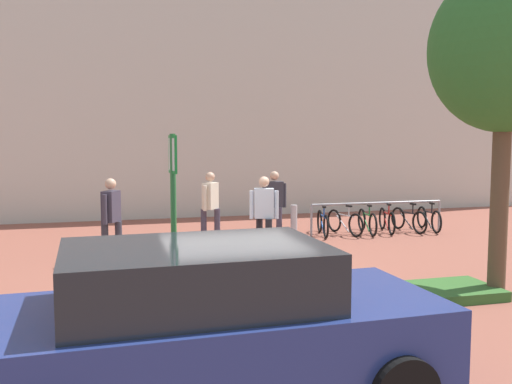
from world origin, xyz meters
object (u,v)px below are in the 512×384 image
at_px(parking_sign_post, 173,200).
at_px(bollard_steel, 294,223).
at_px(person_shirt_white, 210,203).
at_px(car_navy_sedan, 212,326).
at_px(tree_sidewalk, 506,51).
at_px(bike_at_sign, 170,291).
at_px(bike_rack_cluster, 377,220).
at_px(person_casual_tan, 264,212).
at_px(person_suited_navy, 274,202).
at_px(person_suited_dark, 111,215).

relative_size(parking_sign_post, bollard_steel, 2.87).
bearing_deg(person_shirt_white, car_navy_sedan, -100.58).
bearing_deg(tree_sidewalk, bike_at_sign, 176.31).
xyz_separation_m(bike_rack_cluster, person_shirt_white, (-4.58, -0.47, 0.64)).
distance_m(bike_at_sign, person_casual_tan, 4.18).
bearing_deg(bike_at_sign, car_navy_sedan, -88.69).
height_order(person_suited_navy, person_casual_tan, same).
distance_m(parking_sign_post, car_navy_sedan, 2.80).
xyz_separation_m(bollard_steel, person_shirt_white, (-2.02, 0.18, 0.53)).
bearing_deg(person_casual_tan, person_suited_navy, 66.47).
bearing_deg(person_suited_navy, bollard_steel, -15.16).
bearing_deg(parking_sign_post, bike_at_sign, 102.62).
bearing_deg(tree_sidewalk, car_navy_sedan, -153.98).
distance_m(bike_rack_cluster, person_shirt_white, 4.64).
bearing_deg(bike_at_sign, person_casual_tan, 55.14).
distance_m(bike_at_sign, bike_rack_cluster, 8.34).
distance_m(tree_sidewalk, person_suited_navy, 6.51).
relative_size(tree_sidewalk, bollard_steel, 5.76).
xyz_separation_m(bike_rack_cluster, bollard_steel, (-2.56, -0.65, 0.10)).
bearing_deg(person_suited_dark, person_casual_tan, -5.39).
relative_size(person_suited_navy, person_shirt_white, 1.00).
relative_size(bike_at_sign, person_casual_tan, 0.94).
height_order(parking_sign_post, bike_rack_cluster, parking_sign_post).
relative_size(tree_sidewalk, bike_at_sign, 3.22).
bearing_deg(person_casual_tan, bollard_steel, 52.93).
distance_m(tree_sidewalk, bike_rack_cluster, 7.01).
height_order(bike_rack_cluster, person_casual_tan, person_casual_tan).
xyz_separation_m(person_casual_tan, car_navy_sedan, (-2.30, -6.22, -0.23)).
height_order(person_shirt_white, car_navy_sedan, person_shirt_white).
bearing_deg(person_suited_dark, bike_rack_cluster, 15.99).
distance_m(bike_at_sign, car_navy_sedan, 2.86).
relative_size(tree_sidewalk, person_suited_dark, 3.02).
bearing_deg(bike_rack_cluster, person_casual_tan, -149.09).
height_order(bike_at_sign, person_suited_navy, person_suited_navy).
distance_m(bollard_steel, person_suited_dark, 4.54).
height_order(bike_rack_cluster, bollard_steel, bollard_steel).
distance_m(person_suited_navy, car_navy_sedan, 8.53).
bearing_deg(bike_rack_cluster, tree_sidewalk, -99.12).
bearing_deg(person_suited_navy, tree_sidewalk, -69.36).
height_order(person_suited_dark, person_shirt_white, same).
distance_m(tree_sidewalk, person_casual_tan, 5.48).
xyz_separation_m(parking_sign_post, car_navy_sedan, (0.02, -2.64, -0.93)).
relative_size(bollard_steel, person_suited_dark, 0.52).
height_order(tree_sidewalk, person_suited_navy, tree_sidewalk).
xyz_separation_m(bike_at_sign, person_suited_dark, (-0.73, 3.68, 0.63)).
relative_size(bollard_steel, person_casual_tan, 0.52).
relative_size(bike_rack_cluster, person_suited_dark, 2.19).
distance_m(person_suited_navy, person_suited_dark, 4.11).
bearing_deg(tree_sidewalk, person_casual_tan, 127.05).
distance_m(tree_sidewalk, person_shirt_white, 7.20).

